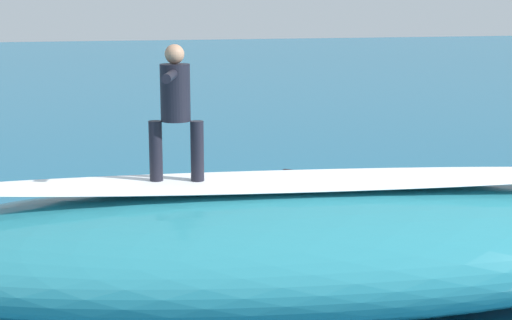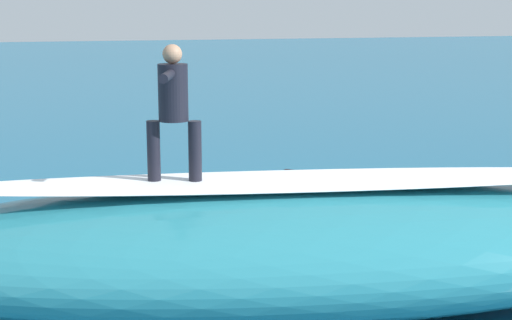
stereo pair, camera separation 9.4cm
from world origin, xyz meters
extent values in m
plane|color=#196084|center=(0.00, 0.00, 0.00)|extent=(120.00, 120.00, 0.00)
ellipsoid|color=teal|center=(0.48, 2.91, 0.71)|extent=(9.88, 4.37, 1.42)
ellipsoid|color=white|center=(0.48, 2.91, 1.46)|extent=(8.18, 2.20, 0.08)
ellipsoid|color=#33B2D1|center=(1.76, 2.73, 1.45)|extent=(2.17, 1.06, 0.06)
cylinder|color=black|center=(1.97, 2.67, 1.81)|extent=(0.14, 0.14, 0.67)
cylinder|color=black|center=(1.55, 2.79, 1.81)|extent=(0.14, 0.14, 0.67)
cylinder|color=black|center=(1.76, 2.73, 2.45)|extent=(0.39, 0.39, 0.60)
sphere|color=tan|center=(1.76, 2.73, 2.85)|extent=(0.21, 0.21, 0.21)
cylinder|color=black|center=(1.88, 3.14, 2.66)|extent=(0.24, 0.55, 0.10)
cylinder|color=black|center=(1.64, 2.32, 2.66)|extent=(0.24, 0.55, 0.10)
ellipsoid|color=#EAE5C6|center=(-1.35, -2.26, 0.05)|extent=(2.04, 2.13, 0.10)
cylinder|color=black|center=(-1.35, -2.26, 0.24)|extent=(0.75, 0.77, 0.28)
sphere|color=tan|center=(-1.68, -1.91, 0.30)|extent=(0.20, 0.20, 0.20)
cylinder|color=black|center=(-0.79, -2.74, 0.16)|extent=(0.55, 0.57, 0.13)
cylinder|color=black|center=(-0.91, -2.85, 0.16)|extent=(0.55, 0.57, 0.13)
ellipsoid|color=white|center=(-3.34, -1.91, 0.06)|extent=(1.30, 1.32, 0.11)
ellipsoid|color=white|center=(1.99, 2.57, 0.07)|extent=(1.01, 1.10, 0.14)
ellipsoid|color=white|center=(1.77, -0.86, 0.06)|extent=(1.41, 1.42, 0.11)
camera|label=1|loc=(3.08, 10.92, 3.39)|focal=55.15mm
camera|label=2|loc=(2.99, 10.95, 3.39)|focal=55.15mm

